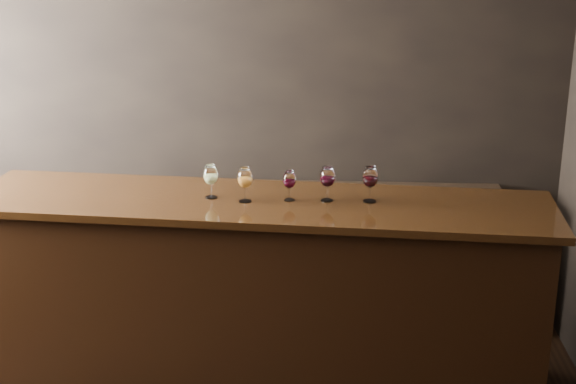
# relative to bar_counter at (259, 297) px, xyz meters

# --- Properties ---
(room_shell) EXTENTS (5.02, 4.52, 2.81)m
(room_shell) POSITION_rel_bar_counter_xyz_m (-0.76, -1.07, 1.25)
(room_shell) COLOR black
(room_shell) RESTS_ON ground
(bar_counter) EXTENTS (3.26, 0.93, 1.13)m
(bar_counter) POSITION_rel_bar_counter_xyz_m (0.00, 0.00, 0.00)
(bar_counter) COLOR black
(bar_counter) RESTS_ON ground
(bar_top) EXTENTS (3.37, 1.01, 0.04)m
(bar_top) POSITION_rel_bar_counter_xyz_m (0.00, 0.00, 0.58)
(bar_top) COLOR black
(bar_top) RESTS_ON bar_counter
(back_bar_shelf) EXTENTS (2.69, 0.40, 0.97)m
(back_bar_shelf) POSITION_rel_bar_counter_xyz_m (0.21, 0.85, -0.08)
(back_bar_shelf) COLOR black
(back_bar_shelf) RESTS_ON ground
(glass_white) EXTENTS (0.08, 0.08, 0.20)m
(glass_white) POSITION_rel_bar_counter_xyz_m (-0.27, 0.02, 0.74)
(glass_white) COLOR white
(glass_white) RESTS_ON bar_top
(glass_amber) EXTENTS (0.08, 0.08, 0.20)m
(glass_amber) POSITION_rel_bar_counter_xyz_m (-0.07, -0.03, 0.74)
(glass_amber) COLOR white
(glass_amber) RESTS_ON bar_top
(glass_red_a) EXTENTS (0.07, 0.07, 0.17)m
(glass_red_a) POSITION_rel_bar_counter_xyz_m (0.18, 0.01, 0.72)
(glass_red_a) COLOR white
(glass_red_a) RESTS_ON bar_top
(glass_red_b) EXTENTS (0.08, 0.08, 0.20)m
(glass_red_b) POSITION_rel_bar_counter_xyz_m (0.39, 0.01, 0.74)
(glass_red_b) COLOR white
(glass_red_b) RESTS_ON bar_top
(glass_red_c) EXTENTS (0.09, 0.09, 0.21)m
(glass_red_c) POSITION_rel_bar_counter_xyz_m (0.63, 0.01, 0.74)
(glass_red_c) COLOR white
(glass_red_c) RESTS_ON bar_top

